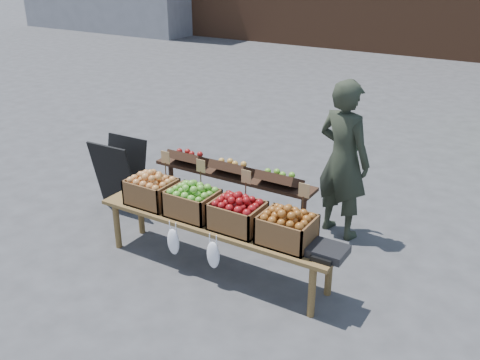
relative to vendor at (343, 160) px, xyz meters
The scene contains 10 objects.
ground 1.66m from the vendor, 134.36° to the right, with size 80.00×80.00×0.00m, color #3F4042.
vendor is the anchor object (origin of this frame).
chalkboard_sign 2.85m from the vendor, 162.41° to the right, with size 0.62×0.34×0.94m, color black, non-canonical shape.
back_table 1.33m from the vendor, 144.99° to the right, with size 2.10×0.44×1.04m, color black, non-canonical shape.
display_bench 1.78m from the vendor, 119.05° to the right, with size 2.70×0.56×0.57m, color brown, non-canonical shape.
crate_golden_apples 2.19m from the vendor, 138.39° to the right, with size 0.50×0.40×0.28m, color #B28E3C, non-canonical shape.
crate_russet_pears 1.82m from the vendor, 126.71° to the right, with size 0.50×0.40×0.28m, color #409520, non-canonical shape.
crate_red_apples 1.56m from the vendor, 110.07° to the right, with size 0.50×0.40×0.28m, color #760800, non-canonical shape.
crate_green_apples 1.46m from the vendor, 89.14° to the right, with size 0.50×0.40×0.28m, color olive, non-canonical shape.
weighing_scale 1.55m from the vendor, 72.84° to the right, with size 0.34×0.30×0.08m, color black.
Camera 1 is at (2.92, -4.48, 3.14)m, focal length 40.00 mm.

